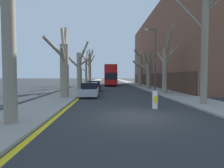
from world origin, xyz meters
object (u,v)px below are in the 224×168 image
Objects in this scene: double_decker_bus at (110,74)px; parked_car_0 at (90,90)px; street_tree_right_3 at (140,68)px; lamp_post at (154,57)px; street_tree_right_2 at (148,71)px; traffic_bollard at (155,100)px; street_tree_left_2 at (80,69)px; street_tree_left_3 at (86,71)px; street_tree_left_4 at (90,67)px; street_tree_right_1 at (165,66)px; street_tree_right_0 at (205,45)px; street_tree_left_0 at (7,20)px; street_tree_left_1 at (64,66)px; parked_car_1 at (94,86)px.

double_decker_bus is 21.54m from parked_car_0.
lamp_post reaches higher than street_tree_right_3.
traffic_bollard is at bearing -102.02° from street_tree_right_2.
double_decker_bus reaches higher than parked_car_0.
street_tree_right_2 is at bearing 84.42° from lamp_post.
street_tree_right_3 is (10.46, 9.66, 0.55)m from street_tree_left_2.
lamp_post is at bearing -50.00° from street_tree_left_3.
street_tree_left_4 reaches higher than street_tree_right_2.
street_tree_left_2 is 11.68m from street_tree_right_1.
double_decker_bus is (-5.72, 27.21, -1.70)m from street_tree_right_0.
street_tree_right_3 reaches higher than double_decker_bus.
street_tree_left_0 is 1.23× the size of street_tree_left_1.
street_tree_right_1 is at bearing 67.35° from traffic_bollard.
parked_car_1 is 0.57× the size of lamp_post.
street_tree_right_2 is 7.47m from street_tree_right_3.
street_tree_left_1 is at bearing -105.71° from parked_car_1.
street_tree_right_3 is 24.16m from traffic_bollard.
street_tree_left_0 reaches higher than street_tree_left_3.
street_tree_left_3 is 0.59× the size of double_decker_bus.
street_tree_left_4 is 12.43m from street_tree_right_3.
traffic_bollard is at bearing -166.02° from street_tree_right_0.
street_tree_left_4 is at bearing 155.26° from double_decker_bus.
street_tree_right_3 is (10.59, 18.36, 0.63)m from street_tree_left_1.
parked_car_1 is (-0.00, 6.36, 0.01)m from parked_car_0.
street_tree_right_2 is at bearing -91.83° from street_tree_right_3.
parked_car_1 is at bearing -159.30° from street_tree_right_2.
street_tree_right_2 is (10.35, 10.92, -0.05)m from street_tree_left_1.
street_tree_left_0 is 1.04× the size of street_tree_left_4.
street_tree_right_0 reaches higher than parked_car_1.
street_tree_left_4 is (-0.04, 8.15, 1.01)m from street_tree_left_3.
street_tree_left_3 is 10.60m from street_tree_right_3.
street_tree_right_1 reaches higher than street_tree_left_2.
street_tree_left_0 is at bearing -91.10° from street_tree_left_1.
street_tree_right_0 is at bearing -70.41° from street_tree_left_4.
parked_car_0 is at bearing 33.91° from street_tree_left_1.
parked_car_1 is at bearing 124.18° from street_tree_right_0.
parked_car_1 is at bearing 81.88° from street_tree_left_0.
street_tree_right_3 is 7.37m from double_decker_bus.
street_tree_right_3 is (0.24, 7.44, 0.68)m from street_tree_right_2.
street_tree_right_1 is (-0.07, 7.66, -1.02)m from street_tree_right_0.
street_tree_left_2 is 0.83× the size of street_tree_left_4.
street_tree_right_1 is 0.89× the size of lamp_post.
street_tree_right_2 is 1.35× the size of parked_car_1.
street_tree_left_0 is 8.91m from street_tree_left_1.
street_tree_right_0 is 22.78m from street_tree_right_3.
lamp_post is at bearing -18.64° from parked_car_1.
street_tree_left_4 is 0.96× the size of street_tree_right_0.
street_tree_left_1 is 0.98× the size of street_tree_right_1.
street_tree_right_1 is 1.15× the size of street_tree_right_2.
street_tree_right_0 is 15.39m from street_tree_right_2.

